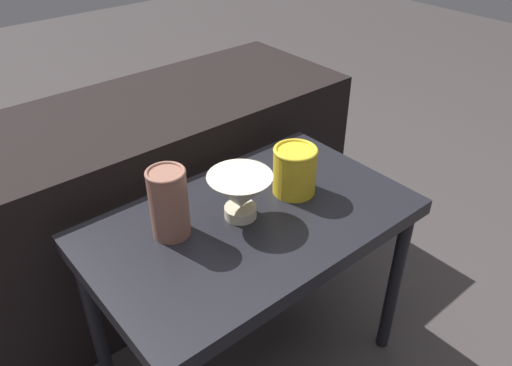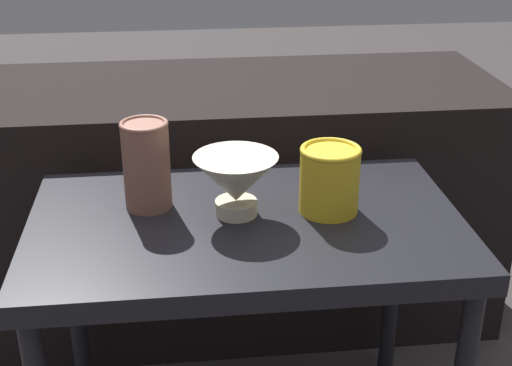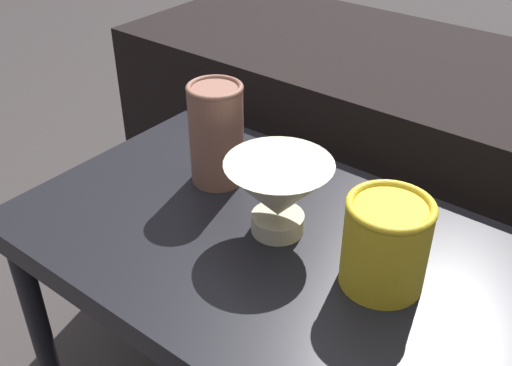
{
  "view_description": "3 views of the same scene",
  "coord_description": "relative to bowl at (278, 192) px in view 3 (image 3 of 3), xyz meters",
  "views": [
    {
      "loc": [
        -0.59,
        -0.73,
        1.27
      ],
      "look_at": [
        0.01,
        -0.0,
        0.64
      ],
      "focal_mm": 35.0,
      "sensor_mm": 36.0,
      "label": 1
    },
    {
      "loc": [
        -0.11,
        -1.13,
        1.14
      ],
      "look_at": [
        0.02,
        0.01,
        0.61
      ],
      "focal_mm": 50.0,
      "sensor_mm": 36.0,
      "label": 2
    },
    {
      "loc": [
        0.38,
        -0.54,
        1.08
      ],
      "look_at": [
        -0.05,
        0.01,
        0.62
      ],
      "focal_mm": 42.0,
      "sensor_mm": 36.0,
      "label": 3
    }
  ],
  "objects": [
    {
      "name": "table",
      "position": [
        0.02,
        -0.02,
        -0.13
      ],
      "size": [
        0.78,
        0.47,
        0.55
      ],
      "color": "black",
      "rests_on": "ground_plane"
    },
    {
      "name": "couch_backdrop",
      "position": [
        0.02,
        0.52,
        -0.3
      ],
      "size": [
        1.37,
        0.5,
        0.63
      ],
      "color": "black",
      "rests_on": "ground_plane"
    },
    {
      "name": "bowl",
      "position": [
        0.0,
        0.0,
        0.0
      ],
      "size": [
        0.15,
        0.15,
        0.11
      ],
      "color": "beige",
      "rests_on": "table"
    },
    {
      "name": "vase_textured_left",
      "position": [
        -0.16,
        0.05,
        0.02
      ],
      "size": [
        0.09,
        0.09,
        0.17
      ],
      "color": "brown",
      "rests_on": "table"
    },
    {
      "name": "vase_colorful_right",
      "position": [
        0.17,
        -0.0,
        -0.0
      ],
      "size": [
        0.11,
        0.11,
        0.12
      ],
      "color": "gold",
      "rests_on": "table"
    }
  ]
}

